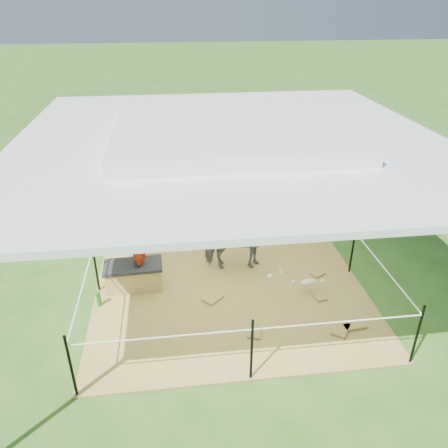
{
  "coord_description": "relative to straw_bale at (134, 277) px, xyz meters",
  "views": [
    {
      "loc": [
        -0.87,
        -6.37,
        4.54
      ],
      "look_at": [
        0.0,
        0.6,
        0.85
      ],
      "focal_mm": 35.0,
      "sensor_mm": 36.0,
      "label": 1
    }
  ],
  "objects": [
    {
      "name": "distant_person",
      "position": [
        4.35,
        7.89,
        0.42
      ],
      "size": [
        0.77,
        0.69,
        1.31
      ],
      "primitive_type": "imported",
      "rotation": [
        0.0,
        0.0,
        3.52
      ],
      "color": "#3071B4",
      "rests_on": "ground"
    },
    {
      "name": "foal",
      "position": [
        2.94,
        -0.53,
        0.02
      ],
      "size": [
        0.89,
        0.58,
        0.46
      ],
      "primitive_type": null,
      "rotation": [
        0.0,
        0.0,
        0.16
      ],
      "color": "beige",
      "rests_on": "hay_patch"
    },
    {
      "name": "canopy_tent",
      "position": [
        1.64,
        -0.01,
        2.46
      ],
      "size": [
        6.3,
        6.3,
        2.9
      ],
      "color": "silver",
      "rests_on": "ground"
    },
    {
      "name": "green_bottle",
      "position": [
        -0.55,
        -0.45,
        -0.08
      ],
      "size": [
        0.07,
        0.07,
        0.26
      ],
      "primitive_type": "cylinder",
      "rotation": [
        0.0,
        0.0,
        0.04
      ],
      "color": "#176919",
      "rests_on": "hay_patch"
    },
    {
      "name": "woman",
      "position": [
        0.1,
        0.0,
        0.76
      ],
      "size": [
        0.28,
        0.41,
        1.11
      ],
      "primitive_type": "imported",
      "rotation": [
        0.0,
        0.0,
        -1.53
      ],
      "color": "#B02711",
      "rests_on": "straw_bale"
    },
    {
      "name": "ground",
      "position": [
        1.64,
        -0.01,
        -0.24
      ],
      "size": [
        90.0,
        90.0,
        0.0
      ],
      "primitive_type": "plane",
      "color": "#2D5919",
      "rests_on": "ground"
    },
    {
      "name": "trash_barrel",
      "position": [
        5.73,
        6.75,
        0.16
      ],
      "size": [
        0.56,
        0.56,
        0.79
      ],
      "primitive_type": "cylinder",
      "rotation": [
        0.0,
        0.0,
        -0.09
      ],
      "color": "blue",
      "rests_on": "ground"
    },
    {
      "name": "picnic_table_near",
      "position": [
        2.99,
        7.97,
        0.09
      ],
      "size": [
        1.89,
        1.64,
        0.66
      ],
      "primitive_type": "cube",
      "rotation": [
        0.0,
        0.0,
        0.37
      ],
      "color": "#54391C",
      "rests_on": "ground"
    },
    {
      "name": "dark_cloth",
      "position": [
        0.0,
        0.0,
        0.23
      ],
      "size": [
        1.0,
        0.55,
        0.05
      ],
      "primitive_type": "cube",
      "rotation": [
        0.0,
        0.0,
        0.04
      ],
      "color": "black",
      "rests_on": "straw_bale"
    },
    {
      "name": "pink_hat",
      "position": [
        1.87,
        0.34,
        0.9
      ],
      "size": [
        0.32,
        0.32,
        0.15
      ],
      "primitive_type": "cylinder",
      "color": "pink",
      "rests_on": "pony"
    },
    {
      "name": "hay_patch",
      "position": [
        1.64,
        -0.01,
        -0.22
      ],
      "size": [
        4.6,
        4.6,
        0.03
      ],
      "primitive_type": "cube",
      "color": "brown",
      "rests_on": "ground"
    },
    {
      "name": "straw_bale",
      "position": [
        0.0,
        0.0,
        0.0
      ],
      "size": [
        0.94,
        0.5,
        0.41
      ],
      "primitive_type": "cube",
      "rotation": [
        0.0,
        0.0,
        0.04
      ],
      "color": "#AF843F",
      "rests_on": "hay_patch"
    },
    {
      "name": "rope_fence",
      "position": [
        1.64,
        -0.01,
        0.41
      ],
      "size": [
        4.54,
        4.54,
        1.0
      ],
      "color": "black",
      "rests_on": "ground"
    },
    {
      "name": "pony",
      "position": [
        1.87,
        0.34,
        0.31
      ],
      "size": [
        1.24,
        0.61,
        1.03
      ],
      "primitive_type": "imported",
      "rotation": [
        0.0,
        0.0,
        1.52
      ],
      "color": "#444549",
      "rests_on": "hay_patch"
    },
    {
      "name": "picnic_table_far",
      "position": [
        6.69,
        9.52,
        0.13
      ],
      "size": [
        2.11,
        1.86,
        0.73
      ],
      "primitive_type": "cube",
      "rotation": [
        0.0,
        0.0,
        -0.42
      ],
      "color": "brown",
      "rests_on": "ground"
    }
  ]
}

